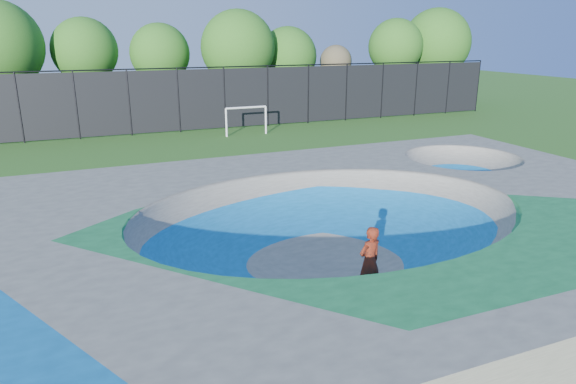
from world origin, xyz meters
name	(u,v)px	position (x,y,z in m)	size (l,w,h in m)	color
ground	(330,258)	(0.00, 0.00, 0.00)	(120.00, 120.00, 0.00)	#2B5E1A
skate_deck	(331,234)	(0.00, 0.00, 0.75)	(22.00, 14.00, 1.50)	gray
skater	(370,261)	(-0.11, -2.20, 0.87)	(0.64, 0.42, 1.74)	red
skateboard	(368,293)	(-0.11, -2.20, 0.03)	(0.78, 0.22, 0.05)	black
soccer_goal	(246,115)	(3.60, 18.39, 1.22)	(2.68, 0.12, 1.77)	white
fence	(179,99)	(0.00, 21.00, 2.10)	(48.09, 0.09, 4.04)	black
treeline	(121,48)	(-2.70, 26.04, 5.12)	(52.93, 7.30, 8.73)	#453622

